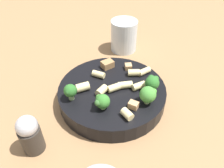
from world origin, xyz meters
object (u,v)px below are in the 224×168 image
at_px(rigatoni_5, 99,74).
at_px(chicken_chunk_2, 133,105).
at_px(broccoli_floret_0, 102,101).
at_px(chicken_chunk_0, 128,67).
at_px(rigatoni_7, 125,85).
at_px(drinking_glass, 124,38).
at_px(broccoli_floret_2, 70,91).
at_px(rigatoni_1, 144,71).
at_px(chicken_chunk_1, 107,64).
at_px(broccoli_floret_1, 152,83).
at_px(rigatoni_6, 134,73).
at_px(rigatoni_4, 102,91).
at_px(broccoli_floret_3, 148,94).
at_px(rigatoni_0, 139,86).
at_px(rigatoni_8, 83,87).
at_px(rigatoni_3, 113,88).
at_px(pasta_bowl, 112,93).
at_px(rigatoni_2, 127,114).
at_px(pepper_shaker, 30,134).

distance_m(rigatoni_5, chicken_chunk_2, 0.12).
xyz_separation_m(broccoli_floret_0, chicken_chunk_0, (0.09, -0.10, -0.01)).
xyz_separation_m(rigatoni_7, drinking_glass, (0.20, -0.09, -0.01)).
relative_size(broccoli_floret_2, rigatoni_1, 1.18).
relative_size(rigatoni_7, chicken_chunk_1, 1.09).
bearing_deg(broccoli_floret_2, broccoli_floret_1, -104.06).
bearing_deg(rigatoni_6, rigatoni_4, 108.33).
bearing_deg(rigatoni_7, chicken_chunk_0, -31.64).
distance_m(broccoli_floret_3, drinking_glass, 0.26).
bearing_deg(rigatoni_0, rigatoni_7, 62.10).
bearing_deg(rigatoni_7, rigatoni_8, 72.65).
distance_m(broccoli_floret_3, rigatoni_1, 0.09).
bearing_deg(rigatoni_3, rigatoni_1, -73.72).
xyz_separation_m(rigatoni_1, chicken_chunk_0, (0.03, 0.02, -0.00)).
bearing_deg(chicken_chunk_0, rigatoni_8, 104.57).
relative_size(pasta_bowl, rigatoni_1, 7.76).
height_order(broccoli_floret_3, rigatoni_0, broccoli_floret_3).
height_order(rigatoni_2, pepper_shaker, pepper_shaker).
bearing_deg(rigatoni_3, chicken_chunk_0, -47.64).
bearing_deg(broccoli_floret_0, broccoli_floret_2, 46.11).
bearing_deg(chicken_chunk_0, drinking_glass, -20.92).
bearing_deg(chicken_chunk_1, chicken_chunk_0, -120.40).
bearing_deg(rigatoni_0, broccoli_floret_3, 173.30).
xyz_separation_m(rigatoni_6, chicken_chunk_0, (0.03, 0.00, -0.00)).
relative_size(rigatoni_3, rigatoni_6, 1.01).
height_order(rigatoni_6, chicken_chunk_0, rigatoni_6).
height_order(broccoli_floret_0, rigatoni_8, broccoli_floret_0).
bearing_deg(drinking_glass, rigatoni_8, 134.32).
relative_size(rigatoni_1, chicken_chunk_1, 1.09).
bearing_deg(rigatoni_4, rigatoni_8, 53.05).
bearing_deg(drinking_glass, broccoli_floret_1, 169.41).
height_order(rigatoni_7, rigatoni_8, rigatoni_8).
distance_m(rigatoni_0, rigatoni_2, 0.08).
relative_size(broccoli_floret_3, rigatoni_8, 1.40).
bearing_deg(rigatoni_0, broccoli_floret_0, 104.06).
xyz_separation_m(broccoli_floret_3, chicken_chunk_0, (0.11, -0.02, -0.02)).
distance_m(broccoli_floret_1, rigatoni_7, 0.06).
bearing_deg(rigatoni_5, broccoli_floret_1, -135.06).
height_order(rigatoni_3, rigatoni_6, same).
height_order(broccoli_floret_2, rigatoni_8, broccoli_floret_2).
bearing_deg(drinking_glass, chicken_chunk_1, 139.84).
distance_m(pasta_bowl, broccoli_floret_1, 0.09).
relative_size(broccoli_floret_1, chicken_chunk_0, 2.24).
bearing_deg(chicken_chunk_0, rigatoni_5, 91.28).
relative_size(rigatoni_0, drinking_glass, 0.33).
distance_m(rigatoni_1, chicken_chunk_2, 0.11).
distance_m(rigatoni_1, rigatoni_7, 0.07).
xyz_separation_m(rigatoni_7, chicken_chunk_1, (0.08, 0.01, 0.00)).
relative_size(broccoli_floret_1, rigatoni_8, 1.33).
xyz_separation_m(broccoli_floret_1, drinking_glass, (0.23, -0.04, -0.02)).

